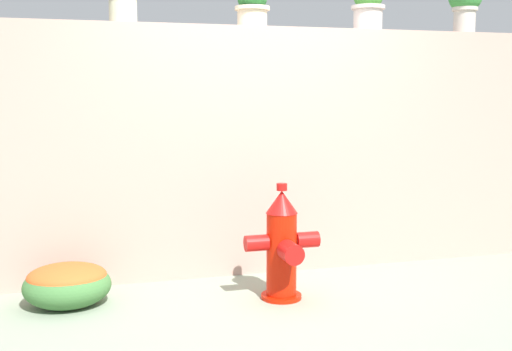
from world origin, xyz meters
TOP-DOWN VIEW (x-y plane):
  - ground_plane at (0.00, 0.00)m, footprint 24.00×24.00m
  - stone_wall at (0.00, 0.95)m, footprint 6.79×0.39m
  - potted_plant_3 at (0.03, 0.96)m, footprint 0.28×0.28m
  - potted_plant_4 at (1.05, 0.98)m, footprint 0.28×0.28m
  - fire_hydrant at (0.00, 0.09)m, footprint 0.54×0.43m
  - flower_bush_left at (-1.45, 0.37)m, footprint 0.59×0.53m

SIDE VIEW (x-z plane):
  - ground_plane at x=0.00m, z-range 0.00..0.00m
  - flower_bush_left at x=-1.45m, z-range 0.01..0.31m
  - fire_hydrant at x=0.00m, z-range -0.04..0.79m
  - stone_wall at x=0.00m, z-range 0.00..1.96m
  - potted_plant_3 at x=0.03m, z-range 1.98..2.34m
  - potted_plant_4 at x=1.05m, z-range 2.00..2.43m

